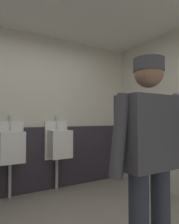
# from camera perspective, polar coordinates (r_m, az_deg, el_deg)

# --- Properties ---
(wall_back) EXTENTS (4.49, 0.12, 2.60)m
(wall_back) POSITION_cam_1_polar(r_m,az_deg,el_deg) (3.48, -16.95, -0.00)
(wall_back) COLOR beige
(wall_back) RESTS_ON ground_plane
(wainscot_band_back) EXTENTS (3.89, 0.03, 1.05)m
(wainscot_band_back) POSITION_cam_1_polar(r_m,az_deg,el_deg) (3.47, -16.78, -12.84)
(wainscot_band_back) COLOR #2D2833
(wainscot_band_back) RESTS_ON ground_plane
(downlight_far) EXTENTS (0.14, 0.14, 0.03)m
(downlight_far) POSITION_cam_1_polar(r_m,az_deg,el_deg) (2.74, -10.06, 28.72)
(downlight_far) COLOR white
(urinal_middle) EXTENTS (0.40, 0.34, 1.24)m
(urinal_middle) POSITION_cam_1_polar(r_m,az_deg,el_deg) (3.23, -21.24, -9.07)
(urinal_middle) COLOR white
(urinal_middle) RESTS_ON ground_plane
(urinal_right) EXTENTS (0.40, 0.34, 1.24)m
(urinal_right) POSITION_cam_1_polar(r_m,az_deg,el_deg) (3.44, -8.66, -8.75)
(urinal_right) COLOR white
(urinal_right) RESTS_ON ground_plane
(person) EXTENTS (0.68, 0.60, 1.63)m
(person) POSITION_cam_1_polar(r_m,az_deg,el_deg) (1.54, 16.79, -10.27)
(person) COLOR #2D3342
(person) RESTS_ON ground_plane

